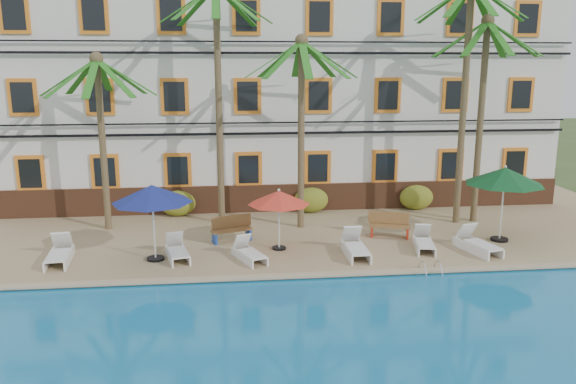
{
  "coord_description": "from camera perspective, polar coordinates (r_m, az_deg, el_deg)",
  "views": [
    {
      "loc": [
        -2.33,
        -16.8,
        6.5
      ],
      "look_at": [
        -0.22,
        3.0,
        2.0
      ],
      "focal_mm": 35.0,
      "sensor_mm": 36.0,
      "label": 1
    }
  ],
  "objects": [
    {
      "name": "pool_coping",
      "position": [
        17.23,
        2.12,
        -8.44
      ],
      "size": [
        30.0,
        0.35,
        0.06
      ],
      "primitive_type": "cube",
      "color": "tan",
      "rests_on": "pool_deck"
    },
    {
      "name": "umbrella_green",
      "position": [
        21.42,
        21.16,
        1.48
      ],
      "size": [
        2.8,
        2.8,
        2.79
      ],
      "color": "black",
      "rests_on": "pool_deck"
    },
    {
      "name": "lounger_f",
      "position": [
        20.38,
        18.65,
        -4.97
      ],
      "size": [
        1.12,
        1.99,
        0.89
      ],
      "color": "white",
      "rests_on": "pool_deck"
    },
    {
      "name": "lounger_a",
      "position": [
        19.76,
        -22.21,
        -5.81
      ],
      "size": [
        0.86,
        1.93,
        0.88
      ],
      "color": "white",
      "rests_on": "pool_deck"
    },
    {
      "name": "umbrella_red",
      "position": [
        19.16,
        -0.93,
        -0.6
      ],
      "size": [
        2.15,
        2.15,
        2.16
      ],
      "color": "black",
      "rests_on": "pool_deck"
    },
    {
      "name": "pool_ladder",
      "position": [
        18.06,
        14.25,
        -7.93
      ],
      "size": [
        0.54,
        0.74,
        0.74
      ],
      "color": "silver",
      "rests_on": "ground"
    },
    {
      "name": "lounger_d",
      "position": [
        19.06,
        6.85,
        -5.57
      ],
      "size": [
        0.69,
        1.92,
        0.91
      ],
      "color": "white",
      "rests_on": "pool_deck"
    },
    {
      "name": "hotel_building",
      "position": [
        26.91,
        -1.13,
        10.33
      ],
      "size": [
        25.4,
        6.44,
        10.22
      ],
      "color": "silver",
      "rests_on": "pool_deck"
    },
    {
      "name": "shrub_left",
      "position": [
        24.19,
        -11.14,
        -1.14
      ],
      "size": [
        1.5,
        0.9,
        1.1
      ],
      "primitive_type": "ellipsoid",
      "color": "#2C5F1B",
      "rests_on": "pool_deck"
    },
    {
      "name": "pool_deck",
      "position": [
        22.83,
        0.01,
        -3.48
      ],
      "size": [
        30.0,
        12.0,
        0.25
      ],
      "primitive_type": "cube",
      "color": "tan",
      "rests_on": "ground"
    },
    {
      "name": "umbrella_blue",
      "position": [
        18.51,
        -13.64,
        -0.22
      ],
      "size": [
        2.6,
        2.6,
        2.59
      ],
      "color": "black",
      "rests_on": "pool_deck"
    },
    {
      "name": "bench_left",
      "position": [
        20.52,
        -5.82,
        -3.69
      ],
      "size": [
        1.57,
        0.94,
        0.93
      ],
      "color": "olive",
      "rests_on": "pool_deck"
    },
    {
      "name": "shrub_right",
      "position": [
        25.44,
        12.91,
        -0.54
      ],
      "size": [
        1.5,
        0.9,
        1.1
      ],
      "primitive_type": "ellipsoid",
      "color": "#2C5F1B",
      "rests_on": "pool_deck"
    },
    {
      "name": "palm_c",
      "position": [
        21.44,
        1.36,
        8.79
      ],
      "size": [
        4.23,
        4.23,
        7.4
      ],
      "color": "brown",
      "rests_on": "pool_deck"
    },
    {
      "name": "palm_e",
      "position": [
        23.57,
        19.15,
        9.56
      ],
      "size": [
        4.23,
        4.23,
        8.17
      ],
      "color": "brown",
      "rests_on": "pool_deck"
    },
    {
      "name": "palm_a",
      "position": [
        22.35,
        -18.51,
        7.32
      ],
      "size": [
        4.23,
        4.23,
        6.75
      ],
      "color": "brown",
      "rests_on": "pool_deck"
    },
    {
      "name": "bench_right",
      "position": [
        21.25,
        10.31,
        -3.26
      ],
      "size": [
        1.57,
        0.89,
        0.93
      ],
      "color": "olive",
      "rests_on": "pool_deck"
    },
    {
      "name": "lounger_e",
      "position": [
        20.13,
        13.65,
        -4.95
      ],
      "size": [
        0.95,
        1.8,
        0.81
      ],
      "color": "white",
      "rests_on": "pool_deck"
    },
    {
      "name": "lounger_b",
      "position": [
        19.0,
        -11.19,
        -5.88
      ],
      "size": [
        0.99,
        1.81,
        0.81
      ],
      "color": "white",
      "rests_on": "pool_deck"
    },
    {
      "name": "lounger_c",
      "position": [
        18.56,
        -4.0,
        -6.16
      ],
      "size": [
        1.19,
        1.74,
        0.78
      ],
      "color": "white",
      "rests_on": "pool_deck"
    },
    {
      "name": "shrub_mid",
      "position": [
        24.34,
        2.36,
        -0.82
      ],
      "size": [
        1.5,
        0.9,
        1.1
      ],
      "primitive_type": "ellipsoid",
      "color": "#2C5F1B",
      "rests_on": "pool_deck"
    },
    {
      "name": "palm_d",
      "position": [
        23.12,
        17.61,
        11.47
      ],
      "size": [
        4.23,
        4.23,
        9.49
      ],
      "color": "brown",
      "rests_on": "pool_deck"
    },
    {
      "name": "palm_b",
      "position": [
        22.11,
        -7.12,
        11.78
      ],
      "size": [
        4.23,
        4.23,
        9.39
      ],
      "color": "brown",
      "rests_on": "pool_deck"
    },
    {
      "name": "ground",
      "position": [
        18.16,
        1.7,
        -8.24
      ],
      "size": [
        100.0,
        100.0,
        0.0
      ],
      "primitive_type": "plane",
      "color": "#384C23",
      "rests_on": "ground"
    }
  ]
}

